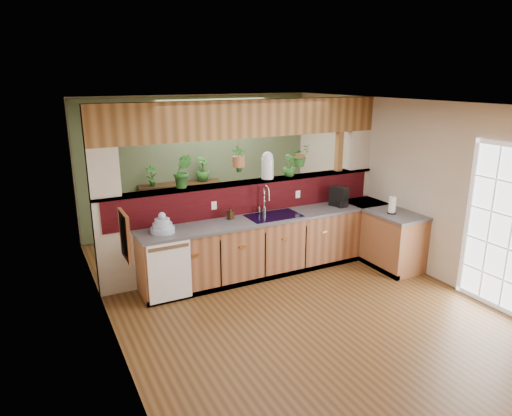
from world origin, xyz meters
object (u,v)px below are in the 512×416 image
coffee_maker (339,197)px  paper_towel (392,205)px  faucet (265,198)px  dish_stack (163,226)px  soap_dispenser (230,213)px  glass_jar (267,165)px  shelving_console (181,209)px

coffee_maker → paper_towel: (0.47, -0.71, -0.02)m
faucet → paper_towel: size_ratio=1.62×
faucet → dish_stack: bearing=-175.0°
soap_dispenser → glass_jar: glass_jar is taller
glass_jar → dish_stack: bearing=-168.6°
soap_dispenser → shelving_console: size_ratio=0.12×
glass_jar → shelving_console: glass_jar is taller
soap_dispenser → paper_towel: size_ratio=0.65×
faucet → dish_stack: faucet is taller
dish_stack → faucet: bearing=5.0°
shelving_console → faucet: bearing=-64.4°
faucet → soap_dispenser: faucet is taller
paper_towel → shelving_console: bearing=128.7°
dish_stack → coffee_maker: (2.91, -0.03, 0.06)m
soap_dispenser → paper_towel: bearing=-20.2°
soap_dispenser → shelving_console: bearing=91.9°
faucet → coffee_maker: size_ratio=1.43×
paper_towel → coffee_maker: bearing=123.8°
faucet → shelving_console: faucet is taller
faucet → paper_towel: faucet is taller
coffee_maker → paper_towel: bearing=-79.9°
glass_jar → coffee_maker: bearing=-19.3°
coffee_maker → glass_jar: 1.30m
faucet → soap_dispenser: size_ratio=2.50×
faucet → shelving_console: 2.31m
dish_stack → paper_towel: (3.38, -0.73, 0.04)m
faucet → glass_jar: glass_jar is taller
faucet → coffee_maker: bearing=-7.7°
dish_stack → coffee_maker: size_ratio=1.03×
faucet → dish_stack: (-1.64, -0.14, -0.15)m
coffee_maker → glass_jar: (-1.11, 0.39, 0.56)m
dish_stack → paper_towel: bearing=-12.2°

